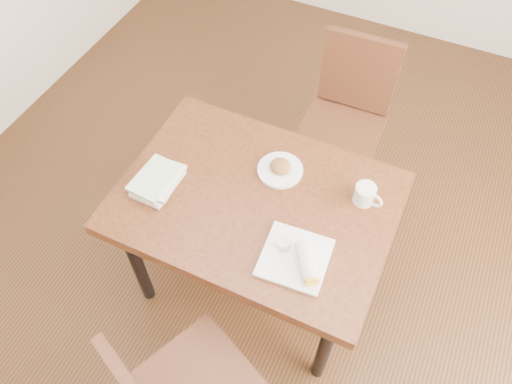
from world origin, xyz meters
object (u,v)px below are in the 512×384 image
at_px(plate_burrito, 299,259).
at_px(coffee_mug, 366,194).
at_px(book_stack, 158,181).
at_px(plate_scone, 280,169).
at_px(table, 256,210).
at_px(chair_far, 348,111).

bearing_deg(plate_burrito, coffee_mug, 70.03).
bearing_deg(book_stack, plate_burrito, -7.81).
distance_m(plate_scone, book_stack, 0.53).
bearing_deg(plate_scone, table, -100.57).
distance_m(table, plate_burrito, 0.36).
bearing_deg(table, book_stack, -165.14).
height_order(chair_far, coffee_mug, chair_far).
distance_m(chair_far, coffee_mug, 0.78).
relative_size(chair_far, book_stack, 4.03).
bearing_deg(chair_far, plate_scone, -98.88).
height_order(chair_far, plate_burrito, chair_far).
bearing_deg(coffee_mug, plate_burrito, -109.97).
bearing_deg(coffee_mug, table, -156.15).
xyz_separation_m(plate_scone, book_stack, (-0.44, -0.29, 0.01)).
distance_m(table, chair_far, 0.89).
xyz_separation_m(plate_scone, coffee_mug, (0.38, 0.00, 0.03)).
bearing_deg(plate_scone, chair_far, 81.12).
bearing_deg(table, plate_burrito, -36.48).
relative_size(table, coffee_mug, 8.96).
bearing_deg(plate_burrito, plate_scone, 122.28).
distance_m(plate_scone, coffee_mug, 0.38).
xyz_separation_m(plate_scone, plate_burrito, (0.24, -0.38, 0.01)).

